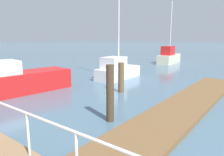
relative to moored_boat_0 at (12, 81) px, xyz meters
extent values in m
plane|color=slate|center=(-0.17, -0.47, -0.74)|extent=(300.00, 300.00, 0.00)
cube|color=brown|center=(3.68, -8.60, -0.65)|extent=(14.71, 2.00, 0.18)
cylinder|color=white|center=(-3.32, -7.20, 0.18)|extent=(0.06, 0.06, 1.05)
cylinder|color=#473826|center=(0.26, -6.84, 0.35)|extent=(0.29, 0.29, 2.19)
cylinder|color=brown|center=(4.11, -4.65, 0.13)|extent=(0.34, 0.34, 1.75)
cube|color=red|center=(0.15, -0.02, -0.15)|extent=(6.60, 2.57, 1.19)
cube|color=beige|center=(19.47, -1.22, -0.20)|extent=(5.01, 1.85, 1.08)
cube|color=red|center=(18.81, -1.28, 0.87)|extent=(2.04, 1.32, 1.07)
cylinder|color=silver|center=(19.47, -1.22, 3.52)|extent=(0.12, 0.12, 6.37)
cube|color=white|center=(7.56, -1.98, -0.31)|extent=(4.26, 1.83, 0.86)
cube|color=white|center=(6.90, -2.01, 0.55)|extent=(1.90, 1.39, 0.87)
cylinder|color=silver|center=(7.56, -1.98, 3.94)|extent=(0.12, 0.12, 7.64)
camera|label=1|loc=(-5.79, -11.58, 2.42)|focal=33.82mm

